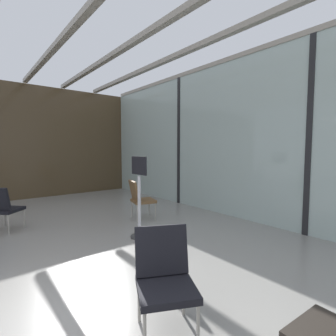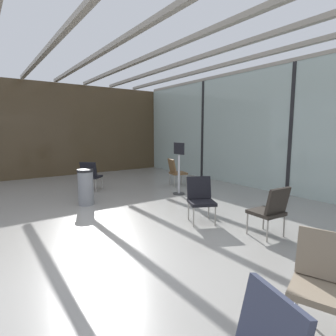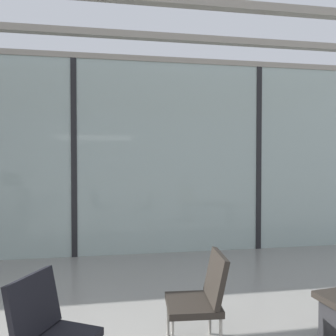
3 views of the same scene
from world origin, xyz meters
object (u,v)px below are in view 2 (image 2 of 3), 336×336
object	(u,v)px
info_sign	(179,170)
lounge_chair_0	(323,277)
lounge_chair_1	(271,208)
lounge_chair_4	(91,174)
lounge_chair_3	(200,197)
trash_bin	(86,187)
lounge_chair_2	(176,170)

from	to	relation	value
info_sign	lounge_chair_0	bearing A→B (deg)	-23.69
lounge_chair_1	info_sign	size ratio (longest dim) A/B	0.60
lounge_chair_1	lounge_chair_4	bearing A→B (deg)	-72.94
lounge_chair_0	info_sign	bearing A→B (deg)	136.52
lounge_chair_1	lounge_chair_4	xyz separation A→B (m)	(-5.19, -1.21, 0.00)
lounge_chair_3	trash_bin	distance (m)	2.86
info_sign	lounge_chair_1	bearing A→B (deg)	-10.90
lounge_chair_1	lounge_chair_4	world-z (taller)	same
lounge_chair_0	lounge_chair_1	bearing A→B (deg)	115.98
lounge_chair_3	lounge_chair_0	bearing A→B (deg)	-84.53
lounge_chair_4	info_sign	size ratio (longest dim) A/B	0.60
lounge_chair_0	lounge_chair_4	xyz separation A→B (m)	(-6.72, 0.28, 0.00)
lounge_chair_2	lounge_chair_4	world-z (taller)	same
lounge_chair_0	trash_bin	xyz separation A→B (m)	(-5.28, -0.35, -0.06)
lounge_chair_1	trash_bin	size ratio (longest dim) A/B	1.01
lounge_chair_3	lounge_chair_4	distance (m)	3.99
lounge_chair_0	lounge_chair_3	size ratio (longest dim) A/B	1.00
lounge_chair_0	info_sign	xyz separation A→B (m)	(-4.86, 2.13, 0.18)
info_sign	lounge_chair_3	bearing A→B (deg)	-26.99
lounge_chair_0	lounge_chair_4	distance (m)	6.73
lounge_chair_0	lounge_chair_2	xyz separation A→B (m)	(-5.87, 2.78, 0.00)
lounge_chair_2	trash_bin	distance (m)	3.18
trash_bin	lounge_chair_2	bearing A→B (deg)	100.64
trash_bin	lounge_chair_1	bearing A→B (deg)	26.20
lounge_chair_0	trash_bin	bearing A→B (deg)	164.02
lounge_chair_2	lounge_chair_4	bearing A→B (deg)	86.12
lounge_chair_4	info_sign	xyz separation A→B (m)	(1.86, 1.85, 0.18)
lounge_chair_0	lounge_chair_1	xyz separation A→B (m)	(-1.53, 1.49, 0.00)
lounge_chair_0	info_sign	world-z (taller)	info_sign
lounge_chair_3	info_sign	distance (m)	2.31
trash_bin	info_sign	xyz separation A→B (m)	(0.42, 2.48, 0.25)
lounge_chair_2	lounge_chair_3	xyz separation A→B (m)	(3.05, -1.69, 0.00)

